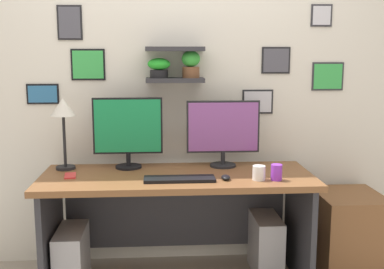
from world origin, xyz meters
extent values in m
cube|color=silver|center=(0.00, 0.44, 1.35)|extent=(4.40, 0.04, 2.70)
cube|color=#2D2D33|center=(0.00, 0.32, 1.34)|extent=(0.40, 0.20, 0.03)
cube|color=#2D2D33|center=(0.00, 0.32, 1.56)|extent=(0.40, 0.20, 0.03)
cylinder|color=black|center=(-0.11, 0.32, 1.39)|extent=(0.12, 0.12, 0.05)
ellipsoid|color=green|center=(-0.11, 0.32, 1.45)|extent=(0.16, 0.16, 0.08)
cylinder|color=brown|center=(0.11, 0.32, 1.40)|extent=(0.12, 0.12, 0.08)
ellipsoid|color=green|center=(0.11, 0.32, 1.49)|extent=(0.13, 0.13, 0.11)
cube|color=#2D2D33|center=(1.05, 0.42, 1.79)|extent=(0.15, 0.02, 0.16)
cube|color=silver|center=(1.05, 0.41, 1.79)|extent=(0.13, 0.00, 0.13)
cube|color=black|center=(0.73, 0.42, 1.48)|extent=(0.21, 0.02, 0.19)
cube|color=#4C4C56|center=(0.73, 0.41, 1.48)|extent=(0.18, 0.00, 0.17)
cube|color=black|center=(-0.44, 0.42, 1.09)|extent=(0.21, 0.02, 0.22)
cube|color=teal|center=(-0.44, 0.41, 1.09)|extent=(0.19, 0.00, 0.20)
cube|color=#2D2D33|center=(1.12, 0.42, 1.36)|extent=(0.23, 0.02, 0.20)
cube|color=green|center=(1.12, 0.41, 1.36)|extent=(0.21, 0.00, 0.18)
cube|color=black|center=(0.60, 0.42, 1.18)|extent=(0.22, 0.02, 0.18)
cube|color=silver|center=(0.60, 0.41, 1.18)|extent=(0.20, 0.00, 0.15)
cube|color=black|center=(-0.61, 0.42, 1.45)|extent=(0.24, 0.02, 0.22)
cube|color=green|center=(-0.61, 0.41, 1.45)|extent=(0.21, 0.00, 0.19)
cube|color=black|center=(-0.72, 0.42, 1.74)|extent=(0.17, 0.02, 0.24)
cube|color=#4C4C56|center=(-0.72, 0.41, 1.74)|extent=(0.15, 0.00, 0.21)
cube|color=black|center=(-0.93, 0.42, 1.24)|extent=(0.22, 0.02, 0.14)
cube|color=teal|center=(-0.93, 0.41, 1.24)|extent=(0.20, 0.00, 0.12)
cube|color=brown|center=(0.00, 0.00, 0.73)|extent=(1.77, 0.68, 0.04)
cube|color=#2D2D33|center=(-0.82, 0.00, 0.35)|extent=(0.04, 0.62, 0.71)
cube|color=#2D2D33|center=(0.82, 0.00, 0.35)|extent=(0.04, 0.62, 0.71)
cube|color=#2D2D33|center=(0.00, 0.30, 0.39)|extent=(1.57, 0.02, 0.50)
cylinder|color=black|center=(-0.33, 0.21, 0.76)|extent=(0.18, 0.18, 0.02)
cylinder|color=black|center=(-0.33, 0.21, 0.81)|extent=(0.03, 0.03, 0.10)
cube|color=black|center=(-0.33, 0.22, 1.04)|extent=(0.47, 0.02, 0.38)
cube|color=#198C4C|center=(-0.33, 0.21, 1.04)|extent=(0.45, 0.00, 0.36)
cylinder|color=black|center=(0.33, 0.21, 0.76)|extent=(0.18, 0.18, 0.02)
cylinder|color=black|center=(0.33, 0.21, 0.81)|extent=(0.03, 0.03, 0.09)
cube|color=black|center=(0.33, 0.22, 1.03)|extent=(0.50, 0.02, 0.36)
cube|color=#8C4C99|center=(0.33, 0.21, 1.03)|extent=(0.48, 0.00, 0.34)
cube|color=black|center=(0.01, -0.15, 0.76)|extent=(0.44, 0.14, 0.02)
ellipsoid|color=black|center=(0.30, -0.15, 0.77)|extent=(0.06, 0.09, 0.03)
cylinder|color=black|center=(-0.75, 0.20, 0.76)|extent=(0.13, 0.13, 0.02)
cylinder|color=black|center=(-0.75, 0.20, 0.94)|extent=(0.02, 0.02, 0.35)
cone|color=silver|center=(-0.75, 0.20, 1.18)|extent=(0.17, 0.17, 0.12)
cube|color=red|center=(-0.69, 0.00, 0.76)|extent=(0.09, 0.15, 0.01)
cylinder|color=white|center=(0.50, -0.17, 0.80)|extent=(0.08, 0.08, 0.09)
cylinder|color=purple|center=(0.61, -0.18, 0.80)|extent=(0.07, 0.07, 0.10)
cube|color=brown|center=(1.21, 0.12, 0.28)|extent=(0.44, 0.50, 0.56)
cube|color=#99999E|center=(-0.69, -0.03, 0.20)|extent=(0.18, 0.40, 0.40)
cube|color=#99999E|center=(0.62, 0.11, 0.21)|extent=(0.18, 0.40, 0.41)
camera|label=1|loc=(-0.11, -3.03, 1.53)|focal=44.86mm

